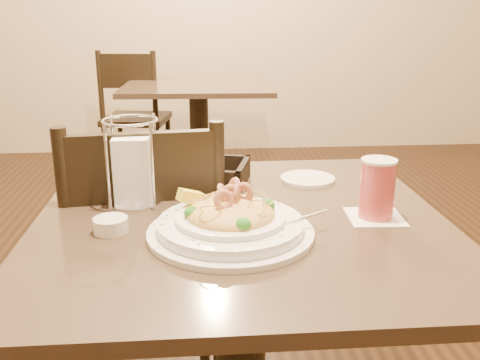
{
  "coord_description": "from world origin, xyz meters",
  "views": [
    {
      "loc": [
        -0.09,
        -1.1,
        1.18
      ],
      "look_at": [
        0.0,
        0.02,
        0.82
      ],
      "focal_mm": 40.0,
      "sensor_mm": 36.0,
      "label": 1
    }
  ],
  "objects": [
    {
      "name": "bread_basket",
      "position": [
        -0.07,
        0.26,
        0.76
      ],
      "size": [
        0.24,
        0.21,
        0.06
      ],
      "rotation": [
        0.0,
        0.0,
        -0.25
      ],
      "color": "black",
      "rests_on": "main_table"
    },
    {
      "name": "butter_ramekin",
      "position": [
        -0.27,
        -0.06,
        0.76
      ],
      "size": [
        0.09,
        0.09,
        0.03
      ],
      "primitive_type": "cylinder",
      "rotation": [
        0.0,
        0.0,
        0.29
      ],
      "color": "white",
      "rests_on": "main_table"
    },
    {
      "name": "napkin_caddy",
      "position": [
        -0.24,
        0.11,
        0.83
      ],
      "size": [
        0.13,
        0.13,
        0.2
      ],
      "rotation": [
        0.0,
        0.0,
        -0.41
      ],
      "color": "silver",
      "rests_on": "main_table"
    },
    {
      "name": "side_plate",
      "position": [
        0.2,
        0.25,
        0.75
      ],
      "size": [
        0.15,
        0.15,
        0.01
      ],
      "primitive_type": "cylinder",
      "rotation": [
        0.0,
        0.0,
        -0.06
      ],
      "color": "white",
      "rests_on": "main_table"
    },
    {
      "name": "main_table",
      "position": [
        0.0,
        0.0,
        0.51
      ],
      "size": [
        0.9,
        0.9,
        0.74
      ],
      "color": "black",
      "rests_on": "ground"
    },
    {
      "name": "dining_chair_near",
      "position": [
        -0.24,
        0.25,
        0.5
      ],
      "size": [
        0.46,
        0.46,
        0.93
      ],
      "rotation": [
        0.0,
        0.0,
        3.25
      ],
      "color": "black",
      "rests_on": "ground"
    },
    {
      "name": "dining_chair_far",
      "position": [
        -0.52,
        2.59,
        0.5
      ],
      "size": [
        0.48,
        0.48,
        0.93
      ],
      "rotation": [
        0.0,
        0.0,
        2.98
      ],
      "color": "black",
      "rests_on": "ground"
    },
    {
      "name": "background_table",
      "position": [
        -0.08,
        2.28,
        0.51
      ],
      "size": [
        0.93,
        0.93,
        0.74
      ],
      "rotation": [
        0.0,
        0.0,
        -0.04
      ],
      "color": "black",
      "rests_on": "ground"
    },
    {
      "name": "drink_glass",
      "position": [
        0.3,
        -0.03,
        0.81
      ],
      "size": [
        0.12,
        0.12,
        0.13
      ],
      "rotation": [
        0.0,
        0.0,
        -0.05
      ],
      "color": "white",
      "rests_on": "main_table"
    },
    {
      "name": "pasta_bowl",
      "position": [
        -0.03,
        -0.1,
        0.77
      ],
      "size": [
        0.37,
        0.34,
        0.11
      ],
      "rotation": [
        0.0,
        0.0,
        0.29
      ],
      "color": "white",
      "rests_on": "main_table"
    }
  ]
}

